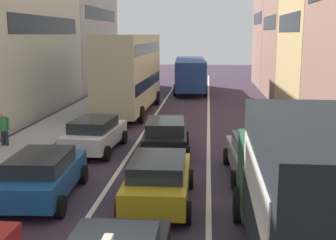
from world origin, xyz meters
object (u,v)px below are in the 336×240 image
sedan_right_lane_behind_truck (256,155)px  pedestrian_mid_sidewalk (4,128)px  hatchback_centre_lane_third (166,135)px  sedan_centre_lane_second (158,179)px  bus_mid_queue_primary (130,70)px  wagon_left_lane_second (43,174)px  sedan_left_lane_third (95,134)px  removalist_box_truck (310,191)px  bus_far_queue_secondary (190,72)px

sedan_right_lane_behind_truck → pedestrian_mid_sidewalk: (-10.88, 3.07, 0.15)m
hatchback_centre_lane_third → sedan_right_lane_behind_truck: same height
sedan_centre_lane_second → bus_mid_queue_primary: 16.15m
wagon_left_lane_second → hatchback_centre_lane_third: (3.30, 5.80, 0.00)m
sedan_centre_lane_second → sedan_left_lane_third: same height
removalist_box_truck → sedan_right_lane_behind_truck: size_ratio=1.76×
removalist_box_truck → hatchback_centre_lane_third: (-3.86, 9.94, -1.18)m
hatchback_centre_lane_third → bus_far_queue_secondary: bearing=-4.0°
sedan_left_lane_third → wagon_left_lane_second: bearing=-178.2°
removalist_box_truck → bus_far_queue_secondary: removalist_box_truck is taller
removalist_box_truck → wagon_left_lane_second: (-7.16, 4.15, -1.18)m
sedan_centre_lane_second → wagon_left_lane_second: 3.64m
wagon_left_lane_second → sedan_left_lane_third: same height
removalist_box_truck → sedan_right_lane_behind_truck: (-0.29, 7.05, -1.18)m
removalist_box_truck → sedan_centre_lane_second: 5.49m
sedan_centre_lane_second → wagon_left_lane_second: same height
sedan_right_lane_behind_truck → hatchback_centre_lane_third: bearing=47.9°
sedan_left_lane_third → bus_mid_queue_primary: 9.90m
sedan_centre_lane_second → hatchback_centre_lane_third: (-0.34, 5.90, 0.00)m
sedan_centre_lane_second → pedestrian_mid_sidewalk: 9.77m
hatchback_centre_lane_third → sedan_left_lane_third: 3.12m
wagon_left_lane_second → sedan_left_lane_third: size_ratio=1.00×
bus_mid_queue_primary → bus_far_queue_secondary: (3.42, 11.60, -1.07)m
sedan_right_lane_behind_truck → bus_far_queue_secondary: bearing=4.8°
pedestrian_mid_sidewalk → wagon_left_lane_second: bearing=37.0°
wagon_left_lane_second → sedan_right_lane_behind_truck: same height
pedestrian_mid_sidewalk → sedan_centre_lane_second: bearing=54.6°
sedan_centre_lane_second → wagon_left_lane_second: size_ratio=0.99×
hatchback_centre_lane_third → pedestrian_mid_sidewalk: pedestrian_mid_sidewalk is taller
removalist_box_truck → bus_far_queue_secondary: (-3.67, 31.27, -0.21)m
sedan_left_lane_third → sedan_right_lane_behind_truck: same height
removalist_box_truck → sedan_left_lane_third: 12.24m
removalist_box_truck → bus_far_queue_secondary: 31.48m
wagon_left_lane_second → hatchback_centre_lane_third: bearing=-32.7°
sedan_right_lane_behind_truck → bus_far_queue_secondary: size_ratio=0.41×
removalist_box_truck → bus_mid_queue_primary: bearing=20.3°
wagon_left_lane_second → sedan_right_lane_behind_truck: 7.46m
sedan_right_lane_behind_truck → pedestrian_mid_sidewalk: size_ratio=2.65×
sedan_centre_lane_second → bus_mid_queue_primary: bus_mid_queue_primary is taller
sedan_centre_lane_second → wagon_left_lane_second: (-3.64, 0.10, 0.00)m
wagon_left_lane_second → hatchback_centre_lane_third: same height
removalist_box_truck → sedan_centre_lane_second: bearing=41.5°
removalist_box_truck → bus_mid_queue_primary: 20.92m
sedan_centre_lane_second → hatchback_centre_lane_third: same height
removalist_box_truck → sedan_centre_lane_second: (-3.52, 4.05, -1.18)m
sedan_right_lane_behind_truck → bus_far_queue_secondary: 24.47m
pedestrian_mid_sidewalk → sedan_left_lane_third: bearing=91.1°
bus_far_queue_secondary → hatchback_centre_lane_third: bearing=176.6°
sedan_centre_lane_second → sedan_right_lane_behind_truck: 4.41m
bus_mid_queue_primary → bus_far_queue_secondary: bearing=-15.2°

